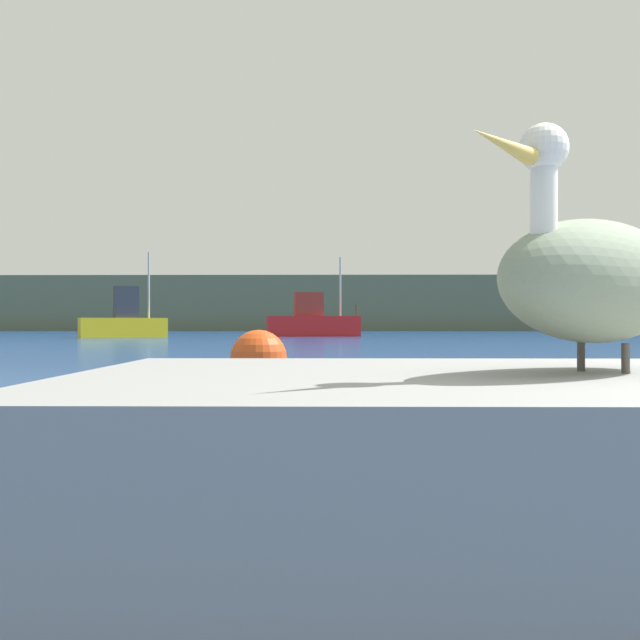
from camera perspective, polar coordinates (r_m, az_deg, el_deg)
hillside_backdrop at (r=73.76m, az=2.48°, el=1.29°), size 140.00×13.54×5.46m
pier_dock at (r=2.83m, az=21.87°, el=-11.01°), size 3.92×2.07×0.68m
pelican at (r=2.77m, az=21.74°, el=3.20°), size 1.16×1.13×0.86m
fishing_boat_yellow at (r=39.92m, az=-15.89°, el=-0.10°), size 4.74×3.26×4.82m
fishing_boat_red at (r=41.65m, az=-0.64°, el=-0.12°), size 5.74×2.52×4.82m
mooring_buoy at (r=9.31m, az=-5.10°, el=-3.17°), size 0.77×0.77×0.77m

